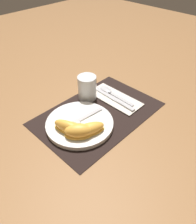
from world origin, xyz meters
TOP-DOWN VIEW (x-y plane):
  - ground_plane at (0.00, 0.00)m, footprint 3.00×3.00m
  - placemat at (0.00, 0.00)m, footprint 0.48×0.31m
  - plate at (-0.10, -0.00)m, footprint 0.25×0.25m
  - juice_glass at (0.04, 0.10)m, footprint 0.08×0.08m
  - napkin at (0.12, 0.02)m, footprint 0.10×0.23m
  - knife at (0.11, 0.01)m, footprint 0.03×0.22m
  - spoon at (0.13, 0.06)m, footprint 0.04×0.19m
  - fork at (-0.09, 0.00)m, footprint 0.18×0.04m
  - citrus_wedge_0 at (-0.16, -0.01)m, footprint 0.07×0.13m
  - citrus_wedge_1 at (-0.14, -0.03)m, footprint 0.08×0.12m
  - citrus_wedge_2 at (-0.14, -0.05)m, footprint 0.11×0.11m
  - citrus_wedge_3 at (-0.12, -0.06)m, footprint 0.13×0.09m

SIDE VIEW (x-z plane):
  - ground_plane at x=0.00m, z-range 0.00..0.00m
  - placemat at x=0.00m, z-range 0.00..0.00m
  - napkin at x=0.12m, z-range 0.00..0.01m
  - knife at x=0.11m, z-range 0.01..0.01m
  - spoon at x=0.13m, z-range 0.01..0.02m
  - plate at x=-0.10m, z-range 0.00..0.02m
  - fork at x=-0.09m, z-range 0.02..0.03m
  - citrus_wedge_3 at x=-0.12m, z-range 0.02..0.06m
  - citrus_wedge_1 at x=-0.14m, z-range 0.02..0.06m
  - citrus_wedge_0 at x=-0.16m, z-range 0.02..0.06m
  - citrus_wedge_2 at x=-0.14m, z-range 0.02..0.06m
  - juice_glass at x=0.04m, z-range 0.00..0.10m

